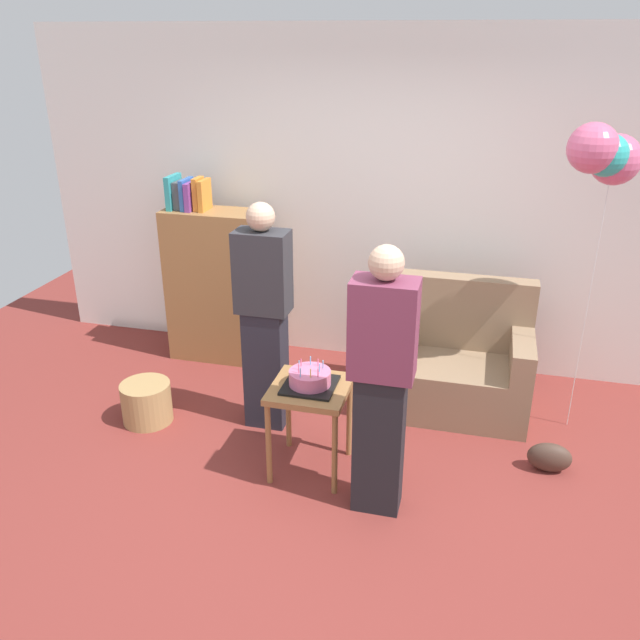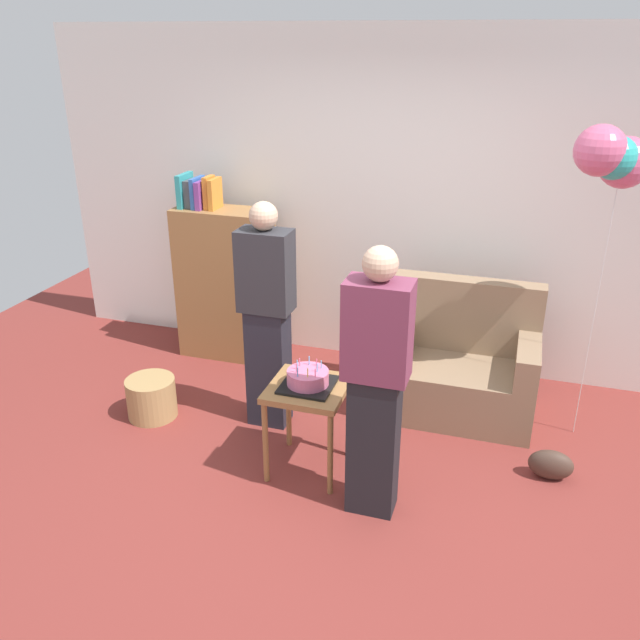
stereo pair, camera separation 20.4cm
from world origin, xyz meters
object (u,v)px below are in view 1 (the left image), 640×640
at_px(person_holding_cake, 381,383).
at_px(handbag, 549,457).
at_px(couch, 454,364).
at_px(person_blowing_candles, 264,317).
at_px(bookshelf, 215,283).
at_px(balloon_bunch, 605,154).
at_px(birthday_cake, 310,379).
at_px(wicker_basket, 147,402).
at_px(side_table, 310,399).

distance_m(person_holding_cake, handbag, 1.40).
distance_m(couch, person_holding_cake, 1.44).
height_order(person_blowing_candles, person_holding_cake, same).
xyz_separation_m(bookshelf, balloon_bunch, (2.83, -0.44, 1.26)).
xyz_separation_m(birthday_cake, person_blowing_candles, (-0.45, 0.46, 0.17)).
xyz_separation_m(person_holding_cake, wicker_basket, (-1.79, 0.51, -0.68)).
xyz_separation_m(side_table, wicker_basket, (-1.31, 0.26, -0.36)).
bearing_deg(handbag, person_holding_cake, -149.22).
bearing_deg(bookshelf, balloon_bunch, -8.90).
bearing_deg(person_blowing_candles, birthday_cake, -33.06).
distance_m(birthday_cake, wicker_basket, 1.43).
xyz_separation_m(person_blowing_candles, person_holding_cake, (0.93, -0.71, 0.00)).
distance_m(person_blowing_candles, wicker_basket, 1.11).
bearing_deg(person_holding_cake, wicker_basket, -20.24).
relative_size(bookshelf, person_holding_cake, 0.96).
bearing_deg(handbag, couch, 133.96).
distance_m(side_table, person_holding_cake, 0.63).
xyz_separation_m(bookshelf, handbag, (2.71, -1.04, -0.58)).
relative_size(side_table, balloon_bunch, 0.29).
distance_m(bookshelf, balloon_bunch, 3.13).
bearing_deg(person_blowing_candles, person_holding_cake, -24.77).
distance_m(birthday_cake, balloon_bunch, 2.27).
distance_m(side_table, wicker_basket, 1.38).
bearing_deg(wicker_basket, handbag, 1.96).
bearing_deg(birthday_cake, bookshelf, 130.89).
bearing_deg(wicker_basket, bookshelf, 85.14).
relative_size(side_table, person_blowing_candles, 0.37).
height_order(couch, wicker_basket, couch).
xyz_separation_m(side_table, handbag, (1.50, 0.36, -0.41)).
bearing_deg(couch, side_table, -128.10).
bearing_deg(person_holding_cake, side_table, -31.90).
bearing_deg(birthday_cake, side_table, 30.29).
xyz_separation_m(bookshelf, person_blowing_candles, (0.76, -0.94, 0.16)).
distance_m(bookshelf, birthday_cake, 1.85).
distance_m(side_table, person_blowing_candles, 0.72).
xyz_separation_m(couch, birthday_cake, (-0.83, -1.06, 0.32)).
xyz_separation_m(birthday_cake, handbag, (1.50, 0.36, -0.56)).
distance_m(person_blowing_candles, handbag, 2.09).
distance_m(side_table, birthday_cake, 0.14).
relative_size(bookshelf, balloon_bunch, 0.74).
distance_m(bookshelf, handbag, 2.96).
relative_size(couch, wicker_basket, 3.06).
bearing_deg(side_table, birthday_cake, -149.71).
distance_m(bookshelf, person_blowing_candles, 1.22).
bearing_deg(balloon_bunch, birthday_cake, -149.53).
height_order(person_blowing_candles, handbag, person_blowing_candles).
bearing_deg(bookshelf, person_blowing_candles, -50.88).
bearing_deg(wicker_basket, side_table, -11.29).
bearing_deg(birthday_cake, balloon_bunch, 30.47).
relative_size(handbag, balloon_bunch, 0.13).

